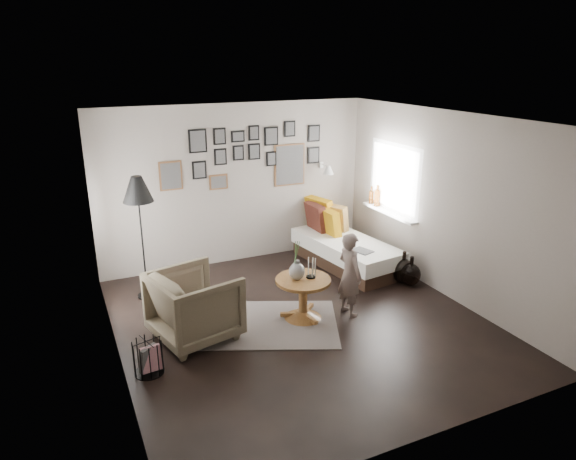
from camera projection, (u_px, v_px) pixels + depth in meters
name	position (u px, v px, depth m)	size (l,w,h in m)	color
ground	(301.00, 322.00, 6.67)	(4.80, 4.80, 0.00)	black
wall_back	(236.00, 185.00, 8.32)	(4.50, 4.50, 0.00)	gray
wall_front	(431.00, 311.00, 4.19)	(4.50, 4.50, 0.00)	gray
wall_left	(109.00, 255.00, 5.36)	(4.80, 4.80, 0.00)	gray
wall_right	(446.00, 206.00, 7.15)	(4.80, 4.80, 0.00)	gray
ceiling	(302.00, 119.00, 5.84)	(4.80, 4.80, 0.00)	white
door_left	(101.00, 242.00, 6.48)	(0.00, 2.14, 2.14)	white
window_right	(384.00, 207.00, 8.39)	(0.15, 1.32, 1.30)	white
gallery_wall	(252.00, 156.00, 8.28)	(2.74, 0.03, 1.08)	brown
wall_sconce	(328.00, 170.00, 8.66)	(0.18, 0.36, 0.16)	white
rug	(267.00, 324.00, 6.61)	(1.80, 1.26, 0.01)	#B7AAA1
pedestal_table	(303.00, 300.00, 6.68)	(0.72, 0.72, 0.56)	brown
vase	(297.00, 268.00, 6.52)	(0.21, 0.21, 0.51)	black
candles	(311.00, 268.00, 6.59)	(0.12, 0.12, 0.27)	black
daybed	(343.00, 247.00, 8.45)	(1.12, 2.12, 0.98)	black
magazine_on_daybed	(362.00, 251.00, 7.83)	(0.22, 0.30, 0.02)	black
armchair	(195.00, 306.00, 6.18)	(0.91, 0.94, 0.86)	brown
armchair_cushion	(196.00, 299.00, 6.21)	(0.39, 0.39, 0.10)	beige
floor_lamp	(138.00, 194.00, 6.89)	(0.41, 0.41, 1.77)	black
magazine_basket	(148.00, 357.00, 5.54)	(0.38, 0.38, 0.39)	black
demijohn_large	(403.00, 271.00, 7.77)	(0.34, 0.34, 0.50)	black
demijohn_small	(411.00, 274.00, 7.69)	(0.30, 0.30, 0.46)	black
child	(350.00, 274.00, 6.71)	(0.42, 0.27, 1.14)	#6B5A55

